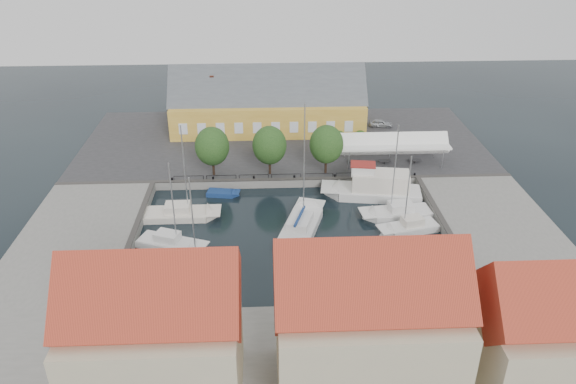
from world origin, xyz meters
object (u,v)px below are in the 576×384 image
object	(u,v)px
car_silver	(381,123)
east_boat_a	(397,214)
warehouse	(264,106)
west_boat_b	(181,215)
east_boat_b	(409,229)
launch_nw	(223,194)
car_red	(267,150)
center_sailboat	(301,228)
tent_canopy	(394,144)
trawler	(375,189)
west_boat_d	(189,268)
west_boat_c	(171,245)
launch_sw	(140,305)

from	to	relation	value
car_silver	east_boat_a	size ratio (longest dim) A/B	0.30
warehouse	west_boat_b	xyz separation A→B (m)	(-9.49, -25.03, -4.17)
east_boat_b	launch_nw	bearing A→B (deg)	155.78
car_red	east_boat_b	distance (m)	24.16
center_sailboat	warehouse	bearing A→B (deg)	97.39
tent_canopy	trawler	bearing A→B (deg)	-116.24
warehouse	launch_nw	xyz separation A→B (m)	(-5.15, -19.90, -4.34)
tent_canopy	east_boat_b	distance (m)	15.68
east_boat_b	west_boat_d	xyz separation A→B (m)	(-22.77, -6.23, 0.01)
west_boat_b	car_silver	bearing A→B (deg)	41.96
car_silver	east_boat_b	size ratio (longest dim) A/B	0.37
west_boat_b	center_sailboat	bearing A→B (deg)	-14.87
tent_canopy	warehouse	bearing A→B (deg)	140.14
warehouse	east_boat_b	size ratio (longest dim) A/B	3.03
east_boat_a	launch_nw	distance (m)	20.75
west_boat_b	east_boat_a	bearing A→B (deg)	-2.00
west_boat_d	car_red	bearing A→B (deg)	72.82
warehouse	west_boat_d	distance (m)	36.36
east_boat_a	west_boat_d	distance (m)	24.12
center_sailboat	east_boat_b	xyz separation A→B (m)	(11.60, -0.57, -0.10)
warehouse	west_boat_d	bearing A→B (deg)	-101.93
west_boat_c	trawler	bearing A→B (deg)	23.76
tent_canopy	launch_nw	xyz separation A→B (m)	(-21.75, -6.04, -3.59)
tent_canopy	launch_sw	bearing A→B (deg)	-136.18
west_boat_b	launch_nw	world-z (taller)	west_boat_b
car_silver	trawler	world-z (taller)	trawler
center_sailboat	launch_sw	xyz separation A→B (m)	(-14.84, -11.94, -0.27)
trawler	east_boat_a	bearing A→B (deg)	-70.22
west_boat_b	car_red	bearing A→B (deg)	56.55
east_boat_a	launch_nw	world-z (taller)	east_boat_a
warehouse	west_boat_c	world-z (taller)	warehouse
west_boat_c	launch_nw	xyz separation A→B (m)	(4.61, 11.26, -0.17)
trawler	west_boat_d	xyz separation A→B (m)	(-20.48, -14.21, -0.75)
trawler	west_boat_c	distance (m)	24.90
center_sailboat	trawler	bearing A→B (deg)	38.49
east_boat_b	launch_sw	xyz separation A→B (m)	(-26.44, -11.37, -0.17)
west_boat_d	trawler	bearing A→B (deg)	34.76
car_red	west_boat_d	world-z (taller)	west_boat_d
tent_canopy	center_sailboat	bearing A→B (deg)	-131.31
east_boat_a	west_boat_b	distance (m)	24.22
east_boat_b	launch_nw	distance (m)	22.43
east_boat_b	west_boat_d	size ratio (longest dim) A/B	0.91
east_boat_a	east_boat_b	size ratio (longest dim) A/B	1.22
car_silver	west_boat_b	xyz separation A→B (m)	(-27.11, -24.38, -1.33)
center_sailboat	east_boat_b	bearing A→B (deg)	-2.82
center_sailboat	launch_nw	world-z (taller)	center_sailboat
west_boat_d	center_sailboat	bearing A→B (deg)	31.37
west_boat_d	car_silver	bearing A→B (deg)	54.12
warehouse	tent_canopy	world-z (taller)	warehouse
car_red	east_boat_a	size ratio (longest dim) A/B	0.33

